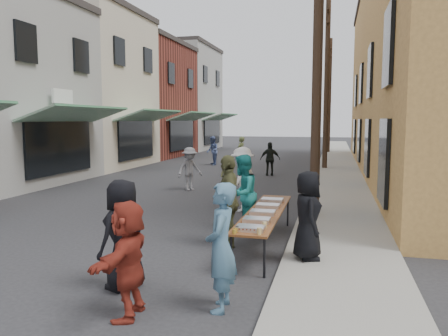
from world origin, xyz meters
The scene contains 27 objects.
ground centered at (0.00, 0.00, 0.00)m, with size 120.00×120.00×0.00m, color #28282B.
sidewalk centered at (5.00, 15.00, 0.05)m, with size 2.20×60.00×0.10m, color gray.
storefront_row centered at (-10.00, 14.96, 4.12)m, with size 8.00×37.00×9.00m.
utility_pole_near centered at (4.30, 3.00, 4.50)m, with size 0.26×0.26×9.00m, color #2D2116.
utility_pole_mid centered at (4.30, 15.00, 4.50)m, with size 0.26×0.26×9.00m, color #2D2116.
utility_pole_far centered at (4.30, 27.00, 4.50)m, with size 0.26×0.26×9.00m, color #2D2116.
serving_table centered at (3.41, 0.06, 0.71)m, with size 0.70×4.00×0.75m.
catering_tray_sausage centered at (3.41, -1.59, 0.79)m, with size 0.50×0.33×0.08m, color maroon.
catering_tray_foil_b centered at (3.41, -0.94, 0.79)m, with size 0.50×0.33×0.08m, color #B2B2B7.
catering_tray_buns centered at (3.41, -0.24, 0.79)m, with size 0.50×0.33×0.08m, color tan.
catering_tray_foil_d centered at (3.41, 0.46, 0.79)m, with size 0.50×0.33×0.08m, color #B2B2B7.
catering_tray_buns_end centered at (3.41, 1.16, 0.79)m, with size 0.50×0.33×0.08m, color tan.
condiment_jar_a centered at (3.19, -1.89, 0.79)m, with size 0.07×0.07×0.08m, color #A57F26.
condiment_jar_b centered at (3.19, -1.79, 0.79)m, with size 0.07×0.07×0.08m, color #A57F26.
condiment_jar_c centered at (3.19, -1.69, 0.79)m, with size 0.07×0.07×0.08m, color #A57F26.
cup_stack centered at (3.61, -1.84, 0.81)m, with size 0.08×0.08×0.12m, color tan.
guest_front_a centered at (1.60, -2.81, 0.88)m, with size 0.86×0.56×1.75m, color black.
guest_front_b centered at (3.30, -3.19, 0.91)m, with size 0.66×0.43×1.82m, color #456C87.
guest_front_c centered at (2.71, 1.07, 0.93)m, with size 0.90×0.70×1.86m, color teal.
guest_front_d centered at (2.21, 3.46, 0.94)m, with size 1.22×0.70×1.89m, color white.
guest_front_e centered at (2.65, -0.13, 0.97)m, with size 1.14×0.47×1.94m, color brown.
guest_queue_back centered at (2.13, -3.70, 0.81)m, with size 1.49×0.48×1.61m, color maroon.
server centered at (4.35, -0.89, 0.92)m, with size 0.80×0.52×1.64m, color black.
passerby_left centered at (-0.51, 6.68, 0.82)m, with size 1.05×0.61×1.63m, color slate.
passerby_mid centered at (1.83, 11.72, 0.80)m, with size 0.94×0.39×1.61m, color black.
passerby_right centered at (-0.22, 14.63, 0.88)m, with size 0.64×0.42×1.75m, color #576439.
passerby_far centered at (-2.17, 15.77, 0.85)m, with size 0.83×0.65×1.70m, color #4E6198.
Camera 1 is at (4.80, -8.92, 2.68)m, focal length 35.00 mm.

